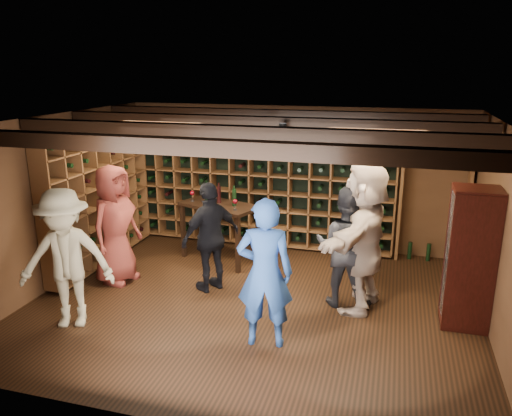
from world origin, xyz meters
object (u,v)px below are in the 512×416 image
(man_blue_shirt, at_px, (265,273))
(man_grey_suit, at_px, (345,247))
(display_cabinet, at_px, (469,261))
(guest_red_floral, at_px, (115,224))
(tasting_table, at_px, (219,211))
(guest_khaki, at_px, (66,259))
(guest_beige, at_px, (364,237))
(guest_woman_black, at_px, (211,237))

(man_blue_shirt, height_order, man_grey_suit, man_blue_shirt)
(display_cabinet, height_order, guest_red_floral, guest_red_floral)
(tasting_table, bearing_deg, man_blue_shirt, -38.86)
(guest_khaki, relative_size, guest_beige, 0.88)
(tasting_table, bearing_deg, guest_khaki, -92.03)
(man_grey_suit, distance_m, tasting_table, 2.42)
(display_cabinet, distance_m, tasting_table, 3.90)
(display_cabinet, relative_size, man_blue_shirt, 0.98)
(display_cabinet, bearing_deg, guest_woman_black, 178.23)
(display_cabinet, relative_size, man_grey_suit, 1.06)
(guest_khaki, height_order, tasting_table, guest_khaki)
(display_cabinet, bearing_deg, guest_beige, 174.25)
(tasting_table, bearing_deg, guest_red_floral, -113.80)
(guest_khaki, bearing_deg, tasting_table, 47.82)
(man_blue_shirt, height_order, guest_khaki, man_blue_shirt)
(guest_woman_black, distance_m, guest_beige, 2.14)
(display_cabinet, bearing_deg, man_blue_shirt, -154.01)
(display_cabinet, distance_m, guest_khaki, 4.95)
(display_cabinet, xyz_separation_m, guest_red_floral, (-4.90, -0.00, 0.04))
(guest_woman_black, bearing_deg, display_cabinet, 123.70)
(man_blue_shirt, bearing_deg, guest_beige, -139.02)
(man_grey_suit, bearing_deg, guest_woman_black, 5.96)
(man_grey_suit, height_order, guest_beige, guest_beige)
(guest_khaki, relative_size, tasting_table, 1.23)
(display_cabinet, xyz_separation_m, guest_woman_black, (-3.42, 0.11, -0.05))
(man_grey_suit, relative_size, guest_woman_black, 1.03)
(man_blue_shirt, distance_m, guest_woman_black, 1.66)
(guest_red_floral, distance_m, tasting_table, 1.72)
(guest_beige, xyz_separation_m, tasting_table, (-2.41, 1.10, -0.16))
(man_grey_suit, xyz_separation_m, guest_red_floral, (-3.37, -0.16, 0.07))
(guest_woman_black, distance_m, tasting_table, 1.16)
(guest_woman_black, bearing_deg, guest_khaki, -7.19)
(guest_khaki, bearing_deg, guest_beige, 3.34)
(display_cabinet, distance_m, man_blue_shirt, 2.56)
(guest_khaki, xyz_separation_m, tasting_table, (1.06, 2.58, -0.04))
(display_cabinet, height_order, man_grey_suit, display_cabinet)
(man_grey_suit, xyz_separation_m, tasting_table, (-2.17, 1.08, 0.02))
(display_cabinet, distance_m, guest_beige, 1.30)
(man_blue_shirt, xyz_separation_m, tasting_table, (-1.40, 2.35, -0.04))
(man_grey_suit, height_order, guest_woman_black, man_grey_suit)
(guest_woman_black, bearing_deg, guest_red_floral, -50.33)
(guest_beige, bearing_deg, guest_woman_black, -75.85)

